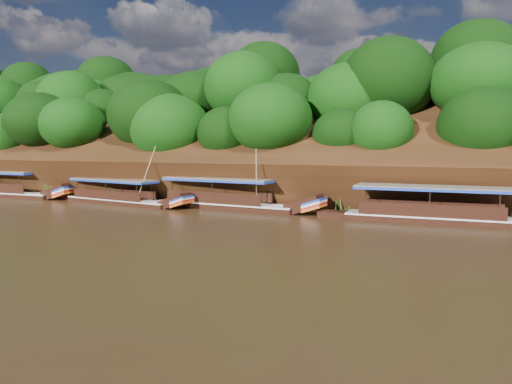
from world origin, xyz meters
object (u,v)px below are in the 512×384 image
boat_2 (125,199)px  boat_3 (10,191)px  boat_0 (455,215)px  boat_1 (235,202)px

boat_2 → boat_3: (-14.21, 0.95, 0.10)m
boat_3 → boat_0: bearing=-1.6°
boat_2 → boat_3: bearing=-172.0°
boat_1 → boat_0: bearing=1.8°
boat_1 → boat_3: (-24.59, 0.62, 0.02)m
boat_2 → boat_1: bearing=13.7°
boat_0 → boat_1: boat_0 is taller
boat_1 → boat_3: size_ratio=1.01×
boat_1 → boat_3: bearing=-174.3°
boat_0 → boat_2: boat_0 is taller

